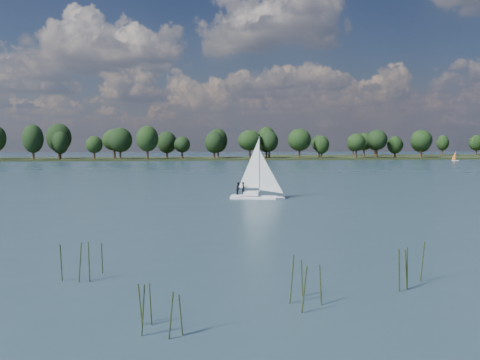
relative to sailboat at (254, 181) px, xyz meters
name	(u,v)px	position (x,y,z in m)	size (l,w,h in m)	color
ground	(200,172)	(-1.88, 67.82, -2.33)	(700.00, 700.00, 0.00)	#233342
far_shore	(181,159)	(-1.88, 179.82, -2.33)	(660.00, 40.00, 1.50)	black
far_shore_back	(449,156)	(158.12, 227.82, -2.33)	(220.00, 30.00, 1.40)	black
sailboat	(254,181)	(0.00, 0.00, 0.00)	(6.56, 3.68, 8.32)	white
dinghy_orange	(455,158)	(112.76, 144.19, -1.29)	(2.87, 2.42, 4.37)	silver
treeline	(172,142)	(-6.19, 175.57, 5.68)	(562.38, 74.07, 17.31)	black
reeds	(368,268)	(-1.83, -42.17, -1.46)	(59.96, 12.62, 2.02)	#283316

